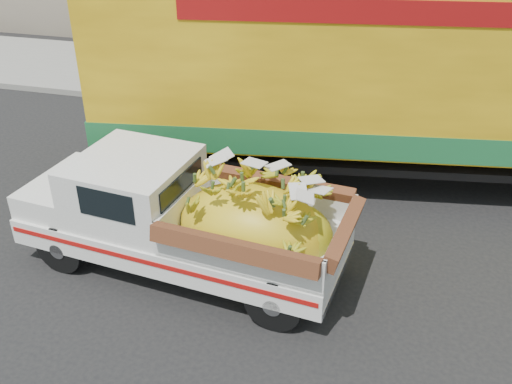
# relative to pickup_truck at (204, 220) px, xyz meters

# --- Properties ---
(ground) EXTENTS (100.00, 100.00, 0.00)m
(ground) POSITION_rel_pickup_truck_xyz_m (0.84, -0.22, -0.88)
(ground) COLOR black
(ground) RESTS_ON ground
(curb) EXTENTS (60.00, 0.25, 0.15)m
(curb) POSITION_rel_pickup_truck_xyz_m (0.84, 6.14, -0.80)
(curb) COLOR gray
(curb) RESTS_ON ground
(sidewalk) EXTENTS (60.00, 4.00, 0.14)m
(sidewalk) POSITION_rel_pickup_truck_xyz_m (0.84, 8.24, -0.81)
(sidewalk) COLOR gray
(sidewalk) RESTS_ON ground
(pickup_truck) EXTENTS (4.83, 2.21, 1.64)m
(pickup_truck) POSITION_rel_pickup_truck_xyz_m (0.00, 0.00, 0.00)
(pickup_truck) COLOR black
(pickup_truck) RESTS_ON ground
(semi_trailer) EXTENTS (12.07, 4.32, 3.80)m
(semi_trailer) POSITION_rel_pickup_truck_xyz_m (3.03, 3.69, 1.24)
(semi_trailer) COLOR black
(semi_trailer) RESTS_ON ground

